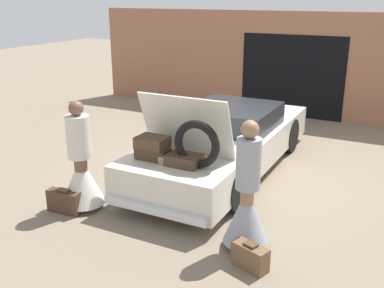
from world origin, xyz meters
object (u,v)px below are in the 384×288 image
Objects in this scene: suitcase_beside_left_person at (64,202)px; suitcase_beside_right_person at (250,257)px; person_right at (247,204)px; car at (225,142)px; person_left at (81,171)px.

suitcase_beside_right_person is (3.07, -0.10, -0.02)m from suitcase_beside_left_person.
car is at bearing 41.82° from person_right.
car is 2.95× the size of person_right.
person_left is 3.06× the size of suitcase_beside_left_person.
person_right is (2.70, 0.06, 0.02)m from person_left.
person_right reaches higher than suitcase_beside_left_person.
suitcase_beside_left_person is 1.13× the size of suitcase_beside_right_person.
car is 9.17× the size of suitcase_beside_left_person.
person_left is (-1.35, -2.50, 0.05)m from car.
suitcase_beside_left_person is (-1.49, -2.78, -0.38)m from car.
suitcase_beside_right_person is at bearing -1.86° from suitcase_beside_left_person.
person_left is at bearing -118.34° from car.
suitcase_beside_left_person is at bearing -118.15° from car.
person_left reaches higher than suitcase_beside_right_person.
person_right is 3.51× the size of suitcase_beside_right_person.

